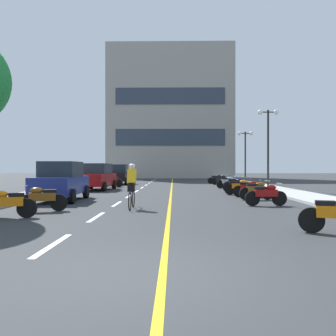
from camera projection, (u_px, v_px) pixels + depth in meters
name	position (u px, v px, depth m)	size (l,w,h in m)	color
ground_plane	(168.00, 189.00, 26.05)	(140.00, 140.00, 0.00)	#2D3033
curb_left	(81.00, 186.00, 29.17)	(2.40, 72.00, 0.12)	#A8A8A3
curb_right	(257.00, 186.00, 28.94)	(2.40, 72.00, 0.12)	#A8A8A3
lane_dash_0	(53.00, 245.00, 7.09)	(0.14, 2.20, 0.01)	silver
lane_dash_1	(96.00, 217.00, 11.09)	(0.14, 2.20, 0.01)	silver
lane_dash_2	(117.00, 204.00, 15.08)	(0.14, 2.20, 0.01)	silver
lane_dash_3	(129.00, 196.00, 19.08)	(0.14, 2.20, 0.01)	silver
lane_dash_4	(137.00, 191.00, 23.08)	(0.14, 2.20, 0.01)	silver
lane_dash_5	(142.00, 188.00, 27.08)	(0.14, 2.20, 0.01)	silver
lane_dash_6	(146.00, 185.00, 31.08)	(0.14, 2.20, 0.01)	silver
lane_dash_7	(149.00, 183.00, 35.08)	(0.14, 2.20, 0.01)	silver
lane_dash_8	(152.00, 181.00, 39.08)	(0.14, 2.20, 0.01)	silver
lane_dash_9	(154.00, 180.00, 43.08)	(0.14, 2.20, 0.01)	silver
lane_dash_10	(155.00, 179.00, 47.08)	(0.14, 2.20, 0.01)	silver
lane_dash_11	(157.00, 178.00, 51.08)	(0.14, 2.20, 0.01)	silver
centre_line_yellow	(172.00, 186.00, 29.05)	(0.12, 66.00, 0.01)	gold
office_building	(170.00, 114.00, 54.15)	(18.32, 8.35, 19.34)	#9E998E
street_lamp_mid	(268.00, 131.00, 24.96)	(1.46, 0.36, 5.49)	black
street_lamp_far	(245.00, 145.00, 33.32)	(1.46, 0.36, 4.80)	black
parked_car_near	(61.00, 181.00, 16.54)	(2.02, 4.25, 1.82)	black
parked_car_mid	(97.00, 177.00, 24.32)	(2.15, 4.30, 1.82)	black
parked_car_far	(119.00, 174.00, 32.81)	(2.01, 4.24, 1.82)	black
motorcycle_1	(7.00, 203.00, 10.72)	(1.65, 0.76, 0.92)	black
motorcycle_2	(42.00, 198.00, 12.47)	(1.68, 0.67, 0.92)	black
motorcycle_3	(266.00, 194.00, 14.29)	(1.70, 0.60, 0.92)	black
motorcycle_4	(257.00, 190.00, 16.93)	(1.70, 0.60, 0.92)	black
motorcycle_5	(250.00, 188.00, 18.36)	(1.64, 0.80, 0.92)	black
motorcycle_6	(240.00, 187.00, 19.84)	(1.69, 0.61, 0.92)	black
motorcycle_7	(237.00, 185.00, 22.04)	(1.70, 0.60, 0.92)	black
motorcycle_8	(235.00, 183.00, 24.27)	(1.69, 0.62, 0.92)	black
motorcycle_9	(228.00, 182.00, 26.34)	(1.70, 0.60, 0.92)	black
motorcycle_10	(112.00, 181.00, 27.89)	(1.68, 0.67, 0.92)	black
motorcycle_11	(112.00, 180.00, 29.61)	(1.69, 0.62, 0.92)	black
motorcycle_12	(221.00, 180.00, 31.43)	(1.65, 0.77, 0.92)	black
motorcycle_13	(217.00, 179.00, 33.31)	(1.70, 0.60, 0.92)	black
cyclist_rider	(132.00, 185.00, 13.37)	(0.42, 1.77, 1.71)	black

